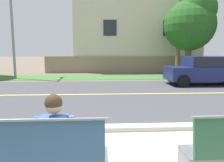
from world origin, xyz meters
TOP-DOWN VIEW (x-y plane):
  - ground_plane at (0.00, 8.00)m, footprint 140.00×140.00m
  - curb_edge at (0.00, 2.35)m, footprint 44.00×0.30m
  - street_asphalt at (0.00, 6.50)m, footprint 52.00×8.00m
  - road_centre_line at (0.00, 6.50)m, footprint 48.00×0.14m
  - far_verge_grass at (0.00, 12.50)m, footprint 48.00×2.80m
  - bench_left at (-1.54, 0.29)m, footprint 2.07×0.48m
  - seated_person_blue at (-1.19, 0.46)m, footprint 0.52×0.68m
  - car_navy_near at (5.14, 8.90)m, footprint 4.30×1.86m
  - streetlamp at (-6.26, 12.28)m, footprint 0.24×2.10m
  - shade_tree_left at (6.09, 13.37)m, footprint 3.70×3.70m
  - garden_wall at (1.25, 15.91)m, footprint 13.00×0.36m
  - house_across_street at (2.74, 19.11)m, footprint 12.14×6.91m

SIDE VIEW (x-z plane):
  - ground_plane at x=0.00m, z-range 0.00..0.00m
  - street_asphalt at x=0.00m, z-range 0.00..0.01m
  - far_verge_grass at x=0.00m, z-range 0.00..0.02m
  - road_centre_line at x=0.00m, z-range 0.01..0.01m
  - curb_edge at x=0.00m, z-range 0.00..0.11m
  - bench_left at x=-1.54m, z-range -0.04..0.97m
  - seated_person_blue at x=-1.19m, z-range 0.05..1.30m
  - garden_wall at x=1.25m, z-range 0.00..1.40m
  - car_navy_near at x=5.14m, z-range 0.08..1.62m
  - house_across_street at x=2.74m, z-range 0.05..7.47m
  - shade_tree_left at x=6.09m, z-range 0.91..7.02m
  - streetlamp at x=-6.26m, z-range 0.51..8.18m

